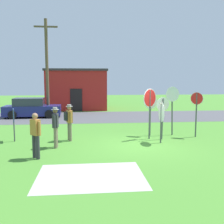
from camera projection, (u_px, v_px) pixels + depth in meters
name	position (u px, v px, depth m)	size (l,w,h in m)	color
ground_plane	(140.00, 145.00, 11.43)	(80.00, 80.00, 0.00)	#47842D
street_asphalt	(116.00, 116.00, 20.60)	(60.00, 6.40, 0.01)	#4C4C51
concrete_path	(91.00, 176.00, 7.75)	(3.20, 2.40, 0.01)	#ADAAA3
building_background	(77.00, 89.00, 26.20)	(5.93, 5.08, 3.95)	#B2231E
utility_pole	(47.00, 66.00, 20.22)	(1.80, 0.24, 7.57)	brown
parked_car_on_street	(32.00, 108.00, 20.18)	(4.37, 2.16, 1.51)	navy
stop_sign_center_cluster	(150.00, 108.00, 13.33)	(0.61, 0.41, 2.12)	#474C4C
stop_sign_rear_left	(172.00, 102.00, 13.50)	(0.77, 0.22, 2.54)	#474C4C
stop_sign_tallest	(150.00, 104.00, 12.52)	(0.74, 0.54, 2.47)	#474C4C
stop_sign_far_back	(161.00, 116.00, 11.76)	(0.08, 0.90, 1.88)	#474C4C
stop_sign_rear_right	(196.00, 107.00, 12.99)	(0.50, 0.41, 2.28)	#474C4C
stop_sign_low_front	(163.00, 111.00, 12.44)	(0.67, 0.17, 2.06)	#474C4C
person_in_blue	(56.00, 125.00, 10.96)	(0.32, 0.57, 1.74)	#7A6B56
person_in_dark_shirt	(36.00, 133.00, 9.40)	(0.43, 0.43, 1.69)	#2D2D33
person_with_sunhat	(69.00, 120.00, 12.22)	(0.43, 0.54, 1.74)	#7A6B56
info_panel_leftmost	(14.00, 119.00, 12.07)	(0.20, 0.58, 1.55)	#4C4C51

